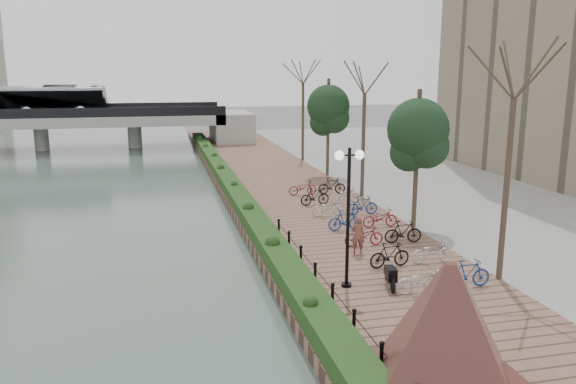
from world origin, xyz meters
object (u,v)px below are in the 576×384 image
object	(u,v)px
granite_monument	(447,326)
pedestrian	(358,235)
lamppost	(349,188)
motorcycle	(390,274)

from	to	relation	value
granite_monument	pedestrian	size ratio (longest dim) A/B	3.43
granite_monument	pedestrian	world-z (taller)	granite_monument
pedestrian	lamppost	bearing A→B (deg)	75.33
pedestrian	granite_monument	bearing A→B (deg)	92.79
lamppost	motorcycle	distance (m)	3.39
pedestrian	motorcycle	bearing A→B (deg)	98.90
granite_monument	pedestrian	distance (m)	10.03
motorcycle	pedestrian	bearing A→B (deg)	101.16
granite_monument	lamppost	size ratio (longest dim) A/B	1.11
lamppost	motorcycle	bearing A→B (deg)	-12.99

